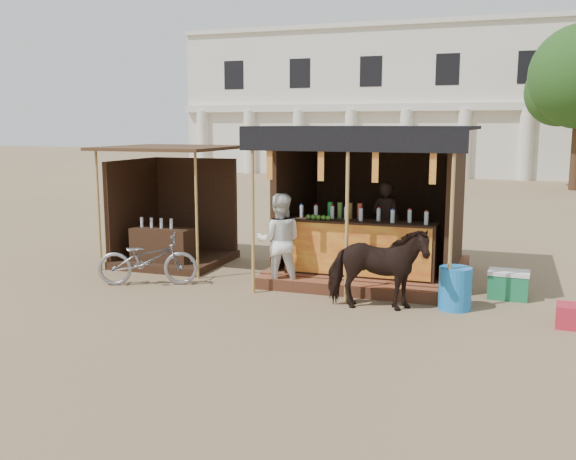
# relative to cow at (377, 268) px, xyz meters

# --- Properties ---
(ground) EXTENTS (120.00, 120.00, 0.00)m
(ground) POSITION_rel_cow_xyz_m (-1.56, -1.24, -0.65)
(ground) COLOR #846B4C
(ground) RESTS_ON ground
(main_stall) EXTENTS (3.60, 3.61, 2.78)m
(main_stall) POSITION_rel_cow_xyz_m (-0.55, 2.11, 0.37)
(main_stall) COLOR brown
(main_stall) RESTS_ON ground
(secondary_stall) EXTENTS (2.40, 2.40, 2.38)m
(secondary_stall) POSITION_rel_cow_xyz_m (-4.73, 1.99, 0.20)
(secondary_stall) COLOR #331D12
(secondary_stall) RESTS_ON ground
(cow) EXTENTS (1.62, 0.93, 1.30)m
(cow) POSITION_rel_cow_xyz_m (0.00, 0.00, 0.00)
(cow) COLOR black
(cow) RESTS_ON ground
(motorbike) EXTENTS (1.85, 1.22, 0.92)m
(motorbike) POSITION_rel_cow_xyz_m (-4.13, 0.21, -0.19)
(motorbike) COLOR gray
(motorbike) RESTS_ON ground
(bystander) EXTENTS (0.95, 0.83, 1.65)m
(bystander) POSITION_rel_cow_xyz_m (-1.86, 0.76, 0.18)
(bystander) COLOR white
(bystander) RESTS_ON ground
(blue_barrel) EXTENTS (0.57, 0.57, 0.66)m
(blue_barrel) POSITION_rel_cow_xyz_m (1.13, 0.43, -0.32)
(blue_barrel) COLOR blue
(blue_barrel) RESTS_ON ground
(red_crate) EXTENTS (0.42, 0.44, 0.32)m
(red_crate) POSITION_rel_cow_xyz_m (2.75, 0.06, -0.49)
(red_crate) COLOR #AC1C2D
(red_crate) RESTS_ON ground
(cooler) EXTENTS (0.66, 0.47, 0.46)m
(cooler) POSITION_rel_cow_xyz_m (1.90, 1.36, -0.42)
(cooler) COLOR #197343
(cooler) RESTS_ON ground
(background_building) EXTENTS (26.00, 7.45, 8.18)m
(background_building) POSITION_rel_cow_xyz_m (-3.56, 28.70, 3.33)
(background_building) COLOR silver
(background_building) RESTS_ON ground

